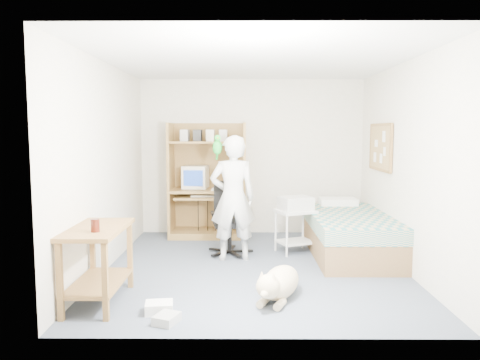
{
  "coord_description": "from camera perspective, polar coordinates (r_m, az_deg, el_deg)",
  "views": [
    {
      "loc": [
        -0.14,
        -5.63,
        1.67
      ],
      "look_at": [
        -0.18,
        0.32,
        1.05
      ],
      "focal_mm": 35.0,
      "sensor_mm": 36.0,
      "label": 1
    }
  ],
  "objects": [
    {
      "name": "printer_cart",
      "position": [
        6.52,
        6.76,
        -5.36
      ],
      "size": [
        0.61,
        0.56,
        0.6
      ],
      "rotation": [
        0.0,
        0.0,
        0.39
      ],
      "color": "silver",
      "rests_on": "floor"
    },
    {
      "name": "ceiling",
      "position": [
        5.69,
        1.84,
        14.34
      ],
      "size": [
        3.6,
        4.0,
        0.02
      ],
      "primitive_type": "cube",
      "color": "white",
      "rests_on": "wall_back"
    },
    {
      "name": "dog",
      "position": [
        4.79,
        4.75,
        -12.39
      ],
      "size": [
        0.56,
        0.96,
        0.38
      ],
      "rotation": [
        0.0,
        0.0,
        -0.39
      ],
      "color": "beige",
      "rests_on": "floor"
    },
    {
      "name": "crt_monitor",
      "position": [
        7.45,
        -5.44,
        0.38
      ],
      "size": [
        0.41,
        0.43,
        0.36
      ],
      "rotation": [
        0.0,
        0.0,
        -0.09
      ],
      "color": "beige",
      "rests_on": "computer_hutch"
    },
    {
      "name": "parrot",
      "position": [
        6.01,
        -2.78,
        4.17
      ],
      "size": [
        0.12,
        0.21,
        0.33
      ],
      "rotation": [
        0.0,
        0.0,
        0.15
      ],
      "color": "#148A23",
      "rests_on": "person"
    },
    {
      "name": "office_chair",
      "position": [
        6.43,
        -1.33,
        -5.9
      ],
      "size": [
        0.55,
        0.55,
        0.98
      ],
      "rotation": [
        0.0,
        0.0,
        0.15
      ],
      "color": "black",
      "rests_on": "floor"
    },
    {
      "name": "computer_hutch",
      "position": [
        7.43,
        -3.94,
        -0.61
      ],
      "size": [
        1.2,
        0.63,
        1.8
      ],
      "color": "brown",
      "rests_on": "floor"
    },
    {
      "name": "wall_right",
      "position": [
        5.97,
        19.36,
        1.58
      ],
      "size": [
        0.02,
        4.0,
        2.5
      ],
      "primitive_type": "cube",
      "color": "beige",
      "rests_on": "floor"
    },
    {
      "name": "bed",
      "position": [
        6.55,
        13.15,
        -6.37
      ],
      "size": [
        1.02,
        2.02,
        0.66
      ],
      "color": "brown",
      "rests_on": "floor"
    },
    {
      "name": "floor",
      "position": [
        5.87,
        1.76,
        -10.57
      ],
      "size": [
        4.0,
        4.0,
        0.0
      ],
      "primitive_type": "plane",
      "color": "#424E5A",
      "rests_on": "ground"
    },
    {
      "name": "keyboard",
      "position": [
        7.3,
        -4.22,
        -1.93
      ],
      "size": [
        0.45,
        0.17,
        0.03
      ],
      "primitive_type": "cube",
      "rotation": [
        0.0,
        0.0,
        0.03
      ],
      "color": "beige",
      "rests_on": "computer_hutch"
    },
    {
      "name": "wall_back",
      "position": [
        7.64,
        1.44,
        2.81
      ],
      "size": [
        3.6,
        0.02,
        2.5
      ],
      "primitive_type": "cube",
      "color": "beige",
      "rests_on": "floor"
    },
    {
      "name": "printer",
      "position": [
        6.46,
        6.79,
        -2.83
      ],
      "size": [
        0.51,
        0.46,
        0.18
      ],
      "primitive_type": "cube",
      "rotation": [
        0.0,
        0.0,
        0.39
      ],
      "color": "beige",
      "rests_on": "printer_cart"
    },
    {
      "name": "floor_box_a",
      "position": [
        4.54,
        -9.84,
        -15.06
      ],
      "size": [
        0.28,
        0.23,
        0.1
      ],
      "primitive_type": "cube",
      "rotation": [
        0.0,
        0.0,
        0.14
      ],
      "color": "white",
      "rests_on": "floor"
    },
    {
      "name": "corkboard",
      "position": [
        6.8,
        16.75,
        3.85
      ],
      "size": [
        0.04,
        0.94,
        0.66
      ],
      "color": "olive",
      "rests_on": "wall_right"
    },
    {
      "name": "drink_glass",
      "position": [
        4.52,
        -17.24,
        -5.31
      ],
      "size": [
        0.08,
        0.08,
        0.12
      ],
      "primitive_type": "cylinder",
      "color": "#40130A",
      "rests_on": "side_desk"
    },
    {
      "name": "wall_left",
      "position": [
        5.88,
        -16.02,
        1.63
      ],
      "size": [
        0.02,
        4.0,
        2.5
      ],
      "primitive_type": "cube",
      "color": "beige",
      "rests_on": "floor"
    },
    {
      "name": "person",
      "position": [
        6.05,
        -0.87,
        -2.21
      ],
      "size": [
        0.64,
        0.47,
        1.62
      ],
      "primitive_type": "imported",
      "rotation": [
        0.0,
        0.0,
        3.3
      ],
      "color": "silver",
      "rests_on": "floor"
    },
    {
      "name": "side_desk",
      "position": [
        4.79,
        -16.94,
        -8.53
      ],
      "size": [
        0.5,
        1.0,
        0.75
      ],
      "color": "brown",
      "rests_on": "floor"
    },
    {
      "name": "floor_box_b",
      "position": [
        4.31,
        -8.94,
        -16.37
      ],
      "size": [
        0.25,
        0.27,
        0.08
      ],
      "primitive_type": "cube",
      "rotation": [
        0.0,
        0.0,
        -0.37
      ],
      "color": "#B1B1AC",
      "rests_on": "floor"
    },
    {
      "name": "pencil_cup",
      "position": [
        7.33,
        -1.04,
        -0.7
      ],
      "size": [
        0.08,
        0.08,
        0.12
      ],
      "primitive_type": "cylinder",
      "color": "yellow",
      "rests_on": "computer_hutch"
    }
  ]
}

